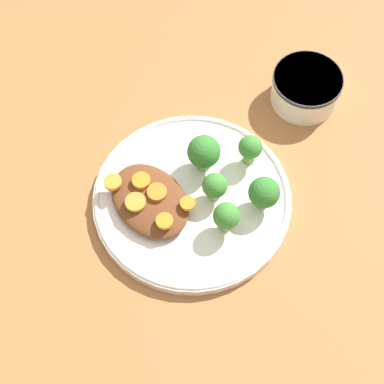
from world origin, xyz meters
TOP-DOWN VIEW (x-y plane):
  - ground_plane at (0.00, 0.00)m, footprint 4.00×4.00m
  - plate at (0.00, 0.00)m, footprint 0.26×0.26m
  - dip_bowl at (0.04, -0.23)m, footprint 0.10×0.10m
  - stew_mound at (0.02, 0.05)m, footprint 0.12×0.09m
  - broccoli_floret_0 at (-0.02, -0.02)m, footprint 0.03×0.03m
  - broccoli_floret_1 at (0.00, -0.10)m, footprint 0.03×0.03m
  - broccoli_floret_2 at (-0.06, -0.07)m, footprint 0.04×0.04m
  - broccoli_floret_3 at (0.03, -0.04)m, footprint 0.04×0.04m
  - broccoli_floret_4 at (-0.06, -0.01)m, footprint 0.03×0.03m
  - carrot_slice_0 at (0.07, 0.08)m, footprint 0.02×0.02m
  - carrot_slice_1 at (-0.02, 0.06)m, footprint 0.02×0.02m
  - carrot_slice_2 at (0.02, 0.04)m, footprint 0.03×0.03m
  - carrot_slice_3 at (-0.01, 0.02)m, footprint 0.02×0.02m
  - carrot_slice_4 at (0.05, 0.05)m, footprint 0.02×0.02m
  - carrot_slice_5 at (0.03, 0.07)m, footprint 0.03×0.03m

SIDE VIEW (x-z plane):
  - ground_plane at x=0.00m, z-range 0.00..0.00m
  - plate at x=0.00m, z-range 0.00..0.02m
  - stew_mound at x=0.02m, z-range 0.01..0.04m
  - dip_bowl at x=0.04m, z-range 0.00..0.05m
  - carrot_slice_3 at x=-0.01m, z-range 0.04..0.04m
  - carrot_slice_5 at x=0.03m, z-range 0.04..0.04m
  - carrot_slice_2 at x=0.02m, z-range 0.04..0.04m
  - carrot_slice_1 at x=-0.02m, z-range 0.04..0.04m
  - carrot_slice_0 at x=0.07m, z-range 0.04..0.04m
  - carrot_slice_4 at x=0.05m, z-range 0.04..0.04m
  - broccoli_floret_0 at x=-0.02m, z-range 0.02..0.06m
  - broccoli_floret_4 at x=-0.06m, z-range 0.02..0.07m
  - broccoli_floret_1 at x=0.00m, z-range 0.02..0.07m
  - broccoli_floret_2 at x=-0.06m, z-range 0.02..0.07m
  - broccoli_floret_3 at x=0.03m, z-range 0.02..0.08m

